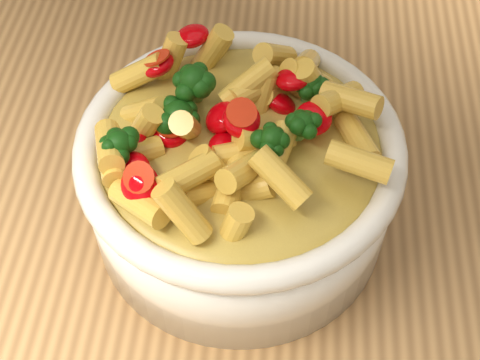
{
  "coord_description": "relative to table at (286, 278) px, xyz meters",
  "views": [
    {
      "loc": [
        -0.02,
        -0.31,
        1.35
      ],
      "look_at": [
        -0.04,
        -0.0,
        0.95
      ],
      "focal_mm": 50.0,
      "sensor_mm": 36.0,
      "label": 1
    }
  ],
  "objects": [
    {
      "name": "serving_bowl",
      "position": [
        -0.04,
        -0.0,
        0.15
      ],
      "size": [
        0.24,
        0.24,
        0.1
      ],
      "color": "white",
      "rests_on": "table"
    },
    {
      "name": "pasta_salad",
      "position": [
        -0.04,
        -0.0,
        0.22
      ],
      "size": [
        0.19,
        0.19,
        0.04
      ],
      "color": "#F4BE4D",
      "rests_on": "serving_bowl"
    },
    {
      "name": "table",
      "position": [
        0.0,
        0.0,
        0.0
      ],
      "size": [
        1.2,
        0.8,
        0.9
      ],
      "color": "#B4834D",
      "rests_on": "ground"
    }
  ]
}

